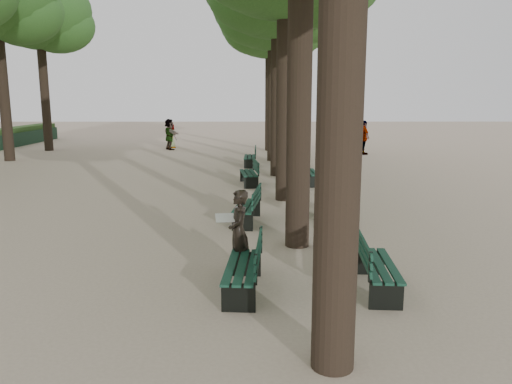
{
  "coord_description": "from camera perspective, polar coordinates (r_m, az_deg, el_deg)",
  "views": [
    {
      "loc": [
        0.55,
        -7.54,
        3.2
      ],
      "look_at": [
        0.6,
        3.0,
        1.2
      ],
      "focal_mm": 35.0,
      "sensor_mm": 36.0,
      "label": 1
    }
  ],
  "objects": [
    {
      "name": "bench_left_0",
      "position": [
        8.41,
        -1.53,
        -9.65
      ],
      "size": [
        0.68,
        1.83,
        0.92
      ],
      "color": "black",
      "rests_on": "ground"
    },
    {
      "name": "tree_central_5",
      "position": [
        30.88,
        1.6,
        19.04
      ],
      "size": [
        6.0,
        6.0,
        9.95
      ],
      "color": "#33261C",
      "rests_on": "ground"
    },
    {
      "name": "man_with_map",
      "position": [
        9.15,
        -1.99,
        -4.58
      ],
      "size": [
        0.62,
        0.65,
        1.57
      ],
      "color": "black",
      "rests_on": "ground"
    },
    {
      "name": "bench_left_1",
      "position": [
        12.89,
        -1.08,
        -2.39
      ],
      "size": [
        0.79,
        1.86,
        0.92
      ],
      "color": "black",
      "rests_on": "ground"
    },
    {
      "name": "bench_right_3",
      "position": [
        22.91,
        4.97,
        3.37
      ],
      "size": [
        0.69,
        1.83,
        0.92
      ],
      "color": "black",
      "rests_on": "ground"
    },
    {
      "name": "pedestrian_c",
      "position": [
        28.98,
        12.21,
        6.09
      ],
      "size": [
        0.68,
        1.19,
        1.93
      ],
      "primitive_type": "imported",
      "rotation": [
        0.0,
        0.0,
        1.85
      ],
      "color": "#262628",
      "rests_on": "ground"
    },
    {
      "name": "tree_far_5",
      "position": [
        33.39,
        -23.61,
        18.42
      ],
      "size": [
        6.0,
        6.0,
        10.45
      ],
      "color": "#33261C",
      "rests_on": "ground"
    },
    {
      "name": "bench_right_2",
      "position": [
        18.81,
        6.1,
        1.74
      ],
      "size": [
        0.62,
        1.82,
        0.92
      ],
      "color": "black",
      "rests_on": "ground"
    },
    {
      "name": "bench_left_2",
      "position": [
        18.5,
        -0.83,
        1.65
      ],
      "size": [
        0.77,
        1.85,
        0.92
      ],
      "color": "black",
      "rests_on": "ground"
    },
    {
      "name": "pedestrian_e",
      "position": [
        31.49,
        -9.86,
        6.51
      ],
      "size": [
        1.23,
        1.72,
        1.91
      ],
      "primitive_type": "imported",
      "rotation": [
        0.0,
        0.0,
        2.1
      ],
      "color": "#262628",
      "rests_on": "ground"
    },
    {
      "name": "ground",
      "position": [
        8.21,
        -4.19,
        -12.23
      ],
      "size": [
        120.0,
        120.0,
        0.0
      ],
      "primitive_type": "plane",
      "color": "tan",
      "rests_on": "ground"
    },
    {
      "name": "bench_right_0",
      "position": [
        8.72,
        13.74,
        -9.2
      ],
      "size": [
        0.7,
        1.84,
        0.92
      ],
      "color": "black",
      "rests_on": "ground"
    },
    {
      "name": "bench_right_1",
      "position": [
        13.65,
        8.52,
        -1.76
      ],
      "size": [
        0.7,
        1.84,
        0.92
      ],
      "color": "black",
      "rests_on": "ground"
    },
    {
      "name": "pedestrian_d",
      "position": [
        32.67,
        -9.69,
        6.39
      ],
      "size": [
        0.82,
        0.71,
        1.59
      ],
      "primitive_type": "imported",
      "rotation": [
        0.0,
        0.0,
        2.52
      ],
      "color": "#262628",
      "rests_on": "ground"
    },
    {
      "name": "tree_central_4",
      "position": [
        25.94,
        1.97,
        20.63
      ],
      "size": [
        6.0,
        6.0,
        9.95
      ],
      "color": "#33261C",
      "rests_on": "ground"
    },
    {
      "name": "bench_left_3",
      "position": [
        23.58,
        -0.7,
        3.62
      ],
      "size": [
        0.59,
        1.81,
        0.92
      ],
      "color": "black",
      "rests_on": "ground"
    }
  ]
}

